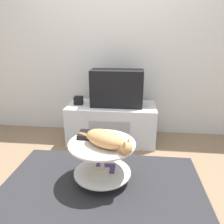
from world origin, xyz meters
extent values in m
plane|color=#7F664C|center=(0.00, 0.00, 0.00)|extent=(12.00, 12.00, 0.00)
cube|color=silver|center=(0.00, 1.36, 1.30)|extent=(8.00, 0.05, 2.60)
cube|color=#28282B|center=(0.00, 0.00, 0.01)|extent=(1.88, 1.16, 0.02)
cube|color=silver|center=(-0.02, 1.00, 0.25)|extent=(1.13, 0.55, 0.50)
cube|color=silver|center=(-0.02, 0.73, 0.30)|extent=(0.51, 0.01, 0.14)
cube|color=black|center=(0.05, 0.98, 0.73)|extent=(0.65, 0.30, 0.46)
cube|color=black|center=(0.05, 0.84, 0.74)|extent=(0.56, 0.01, 0.36)
cube|color=black|center=(-0.45, 0.98, 0.55)|extent=(0.10, 0.10, 0.10)
cylinder|color=#B2B2B7|center=(-0.01, 0.07, 0.03)|extent=(0.26, 0.26, 0.01)
cylinder|color=#B7B7BC|center=(-0.01, 0.07, 0.21)|extent=(0.04, 0.04, 0.38)
cylinder|color=silver|center=(-0.01, 0.07, 0.11)|extent=(0.54, 0.54, 0.01)
cylinder|color=silver|center=(-0.01, 0.07, 0.41)|extent=(0.62, 0.62, 0.02)
cube|color=beige|center=(-0.03, 0.01, 0.13)|extent=(0.18, 0.18, 0.03)
cube|color=#51387A|center=(0.01, 0.11, 0.13)|extent=(0.19, 0.14, 0.02)
cube|color=black|center=(-0.13, 0.18, 0.44)|extent=(0.25, 0.17, 0.04)
ellipsoid|color=tan|center=(0.03, 0.00, 0.50)|extent=(0.43, 0.36, 0.15)
sphere|color=tan|center=(0.22, -0.11, 0.48)|extent=(0.11, 0.11, 0.11)
cone|color=#B2703D|center=(0.24, -0.09, 0.53)|extent=(0.04, 0.04, 0.04)
cone|color=#B2703D|center=(0.21, -0.14, 0.53)|extent=(0.04, 0.04, 0.04)
ellipsoid|color=#B2703D|center=(-0.19, 0.13, 0.46)|extent=(0.17, 0.12, 0.05)
camera|label=1|loc=(0.28, -1.70, 1.33)|focal=35.00mm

